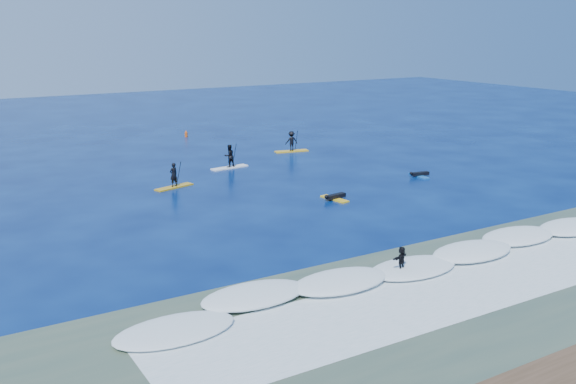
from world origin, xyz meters
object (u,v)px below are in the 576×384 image
sup_paddler_right (291,142)px  wave_surfer (401,260)px  marker_buoy (186,134)px  sup_paddler_center (229,158)px  prone_paddler_far (419,175)px  sup_paddler_left (174,179)px  prone_paddler_near (335,197)px

sup_paddler_right → wave_surfer: size_ratio=1.85×
sup_paddler_right → marker_buoy: sup_paddler_right is taller
sup_paddler_center → sup_paddler_right: sup_paddler_center is taller
wave_surfer → prone_paddler_far: bearing=28.1°
sup_paddler_left → prone_paddler_near: size_ratio=1.34×
sup_paddler_left → wave_surfer: size_ratio=1.76×
sup_paddler_left → marker_buoy: sup_paddler_left is taller
wave_surfer → sup_paddler_left: bearing=80.5°
prone_paddler_near → marker_buoy: 28.52m
sup_paddler_left → marker_buoy: bearing=48.8°
prone_paddler_far → wave_surfer: 20.75m
prone_paddler_near → prone_paddler_far: 9.74m
marker_buoy → sup_paddler_left: bearing=-114.6°
wave_surfer → marker_buoy: size_ratio=2.35×
sup_paddler_left → prone_paddler_far: (17.47, -6.44, -0.50)m
prone_paddler_far → marker_buoy: size_ratio=2.92×
sup_paddler_right → sup_paddler_left: bearing=-142.0°
sup_paddler_left → prone_paddler_far: bearing=-36.8°
sup_paddler_right → marker_buoy: bearing=123.6°
sup_paddler_right → marker_buoy: (-5.24, 12.55, -0.53)m
prone_paddler_near → wave_surfer: wave_surfer is taller
sup_paddler_center → prone_paddler_near: bearing=-89.5°
marker_buoy → prone_paddler_far: bearing=-72.3°
sup_paddler_center → prone_paddler_far: bearing=-49.8°
prone_paddler_near → prone_paddler_far: prone_paddler_near is taller
sup_paddler_center → wave_surfer: 25.26m
sup_paddler_right → prone_paddler_near: size_ratio=1.41×
sup_paddler_right → prone_paddler_far: bearing=-66.2°
sup_paddler_left → marker_buoy: 21.85m
sup_paddler_center → sup_paddler_right: bearing=16.1°
wave_surfer → prone_paddler_near: bearing=50.7°
sup_paddler_right → prone_paddler_near: bearing=-100.8°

